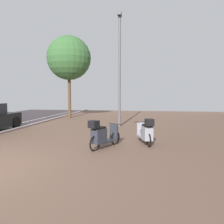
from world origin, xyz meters
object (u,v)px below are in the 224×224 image
Objects in this scene: street_tree at (69,58)px; scooter_mid at (102,135)px; scooter_near at (146,132)px; lamp_post at (119,65)px.

scooter_mid is at bearing -64.80° from street_tree.
scooter_near is at bearing -55.33° from street_tree.
scooter_mid is at bearing -148.90° from scooter_near.
scooter_near is 5.58m from lamp_post.
street_tree reaches higher than scooter_mid.
scooter_mid is (-1.47, -0.88, 0.01)m from scooter_near.
street_tree is at bearing 115.20° from scooter_mid.
street_tree reaches higher than scooter_near.
lamp_post is 6.05m from street_tree.
scooter_near is 11.12m from street_tree.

